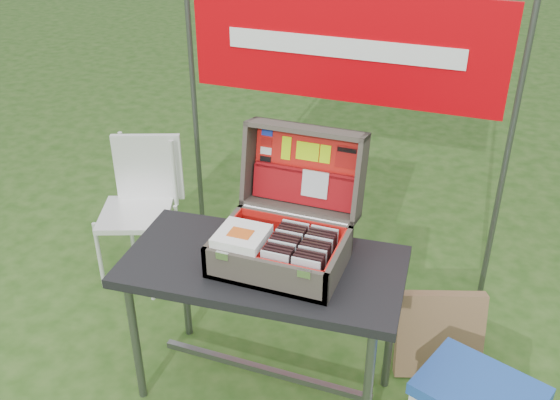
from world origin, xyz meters
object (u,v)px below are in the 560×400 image
at_px(suitcase, 285,207).
at_px(chair, 136,216).
at_px(cardboard_box, 439,335).
at_px(table, 264,330).

distance_m(suitcase, chair, 1.27).
bearing_deg(cardboard_box, chair, 155.87).
xyz_separation_m(table, chair, (-0.97, 0.55, 0.06)).
height_order(table, chair, chair).
bearing_deg(chair, suitcase, -46.66).
relative_size(table, suitcase, 2.18).
height_order(table, cardboard_box, table).
relative_size(chair, cardboard_box, 1.96).
height_order(chair, cardboard_box, chair).
bearing_deg(suitcase, chair, 154.75).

